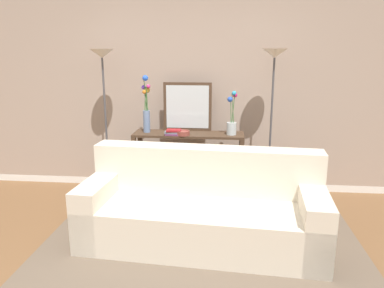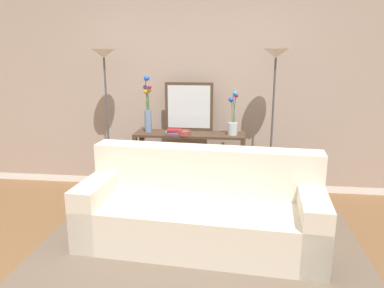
{
  "view_description": "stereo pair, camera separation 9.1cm",
  "coord_description": "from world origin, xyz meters",
  "px_view_note": "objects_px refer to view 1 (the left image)",
  "views": [
    {
      "loc": [
        0.54,
        -2.47,
        1.8
      ],
      "look_at": [
        0.17,
        1.34,
        0.84
      ],
      "focal_mm": 34.91,
      "sensor_mm": 36.0,
      "label": 1
    },
    {
      "loc": [
        0.64,
        -2.46,
        1.8
      ],
      "look_at": [
        0.17,
        1.34,
        0.84
      ],
      "focal_mm": 34.91,
      "sensor_mm": 36.0,
      "label": 2
    }
  ],
  "objects_px": {
    "couch": "(203,211)",
    "book_row_under_console": "(163,192)",
    "console_table": "(189,153)",
    "floor_lamp_right": "(273,84)",
    "vase_tall_flowers": "(146,109)",
    "book_stack": "(173,132)",
    "wall_mirror": "(187,107)",
    "vase_short_flowers": "(232,122)",
    "fruit_bowl": "(183,133)",
    "floor_lamp_left": "(104,83)"
  },
  "relations": [
    {
      "from": "book_stack",
      "to": "fruit_bowl",
      "type": "bearing_deg",
      "value": -4.73
    },
    {
      "from": "console_table",
      "to": "floor_lamp_right",
      "type": "relative_size",
      "value": 0.73
    },
    {
      "from": "console_table",
      "to": "vase_short_flowers",
      "type": "height_order",
      "value": "vase_short_flowers"
    },
    {
      "from": "couch",
      "to": "wall_mirror",
      "type": "height_order",
      "value": "wall_mirror"
    },
    {
      "from": "couch",
      "to": "book_row_under_console",
      "type": "bearing_deg",
      "value": 117.7
    },
    {
      "from": "floor_lamp_right",
      "to": "floor_lamp_left",
      "type": "bearing_deg",
      "value": -180.0
    },
    {
      "from": "console_table",
      "to": "floor_lamp_left",
      "type": "xyz_separation_m",
      "value": [
        -1.0,
        -0.08,
        0.86
      ]
    },
    {
      "from": "wall_mirror",
      "to": "vase_tall_flowers",
      "type": "distance_m",
      "value": 0.51
    },
    {
      "from": "floor_lamp_left",
      "to": "book_row_under_console",
      "type": "xyz_separation_m",
      "value": [
        0.67,
        0.08,
        -1.37
      ]
    },
    {
      "from": "couch",
      "to": "console_table",
      "type": "distance_m",
      "value": 1.17
    },
    {
      "from": "console_table",
      "to": "fruit_bowl",
      "type": "relative_size",
      "value": 8.17
    },
    {
      "from": "vase_tall_flowers",
      "to": "wall_mirror",
      "type": "bearing_deg",
      "value": 16.2
    },
    {
      "from": "vase_tall_flowers",
      "to": "vase_short_flowers",
      "type": "relative_size",
      "value": 1.33
    },
    {
      "from": "wall_mirror",
      "to": "vase_tall_flowers",
      "type": "relative_size",
      "value": 0.86
    },
    {
      "from": "floor_lamp_left",
      "to": "book_stack",
      "type": "xyz_separation_m",
      "value": [
        0.83,
        -0.03,
        -0.57
      ]
    },
    {
      "from": "floor_lamp_left",
      "to": "fruit_bowl",
      "type": "xyz_separation_m",
      "value": [
        0.94,
        -0.04,
        -0.57
      ]
    },
    {
      "from": "floor_lamp_right",
      "to": "fruit_bowl",
      "type": "bearing_deg",
      "value": -177.91
    },
    {
      "from": "book_stack",
      "to": "book_row_under_console",
      "type": "relative_size",
      "value": 0.46
    },
    {
      "from": "book_row_under_console",
      "to": "book_stack",
      "type": "bearing_deg",
      "value": -33.22
    },
    {
      "from": "console_table",
      "to": "vase_tall_flowers",
      "type": "xyz_separation_m",
      "value": [
        -0.51,
        0.01,
        0.54
      ]
    },
    {
      "from": "book_row_under_console",
      "to": "floor_lamp_left",
      "type": "bearing_deg",
      "value": -173.5
    },
    {
      "from": "fruit_bowl",
      "to": "book_stack",
      "type": "distance_m",
      "value": 0.11
    },
    {
      "from": "floor_lamp_right",
      "to": "book_stack",
      "type": "height_order",
      "value": "floor_lamp_right"
    },
    {
      "from": "vase_tall_flowers",
      "to": "book_row_under_console",
      "type": "height_order",
      "value": "vase_tall_flowers"
    },
    {
      "from": "floor_lamp_left",
      "to": "vase_short_flowers",
      "type": "height_order",
      "value": "floor_lamp_left"
    },
    {
      "from": "vase_short_flowers",
      "to": "vase_tall_flowers",
      "type": "bearing_deg",
      "value": 177.72
    },
    {
      "from": "floor_lamp_right",
      "to": "vase_tall_flowers",
      "type": "height_order",
      "value": "floor_lamp_right"
    },
    {
      "from": "vase_short_flowers",
      "to": "wall_mirror",
      "type": "bearing_deg",
      "value": 161.54
    },
    {
      "from": "wall_mirror",
      "to": "book_stack",
      "type": "distance_m",
      "value": 0.4
    },
    {
      "from": "console_table",
      "to": "floor_lamp_left",
      "type": "height_order",
      "value": "floor_lamp_left"
    },
    {
      "from": "book_row_under_console",
      "to": "floor_lamp_right",
      "type": "bearing_deg",
      "value": -3.36
    },
    {
      "from": "floor_lamp_right",
      "to": "couch",
      "type": "bearing_deg",
      "value": -124.73
    },
    {
      "from": "vase_tall_flowers",
      "to": "fruit_bowl",
      "type": "relative_size",
      "value": 4.23
    },
    {
      "from": "vase_tall_flowers",
      "to": "book_stack",
      "type": "bearing_deg",
      "value": -18.48
    },
    {
      "from": "book_stack",
      "to": "book_row_under_console",
      "type": "height_order",
      "value": "book_stack"
    },
    {
      "from": "vase_tall_flowers",
      "to": "book_stack",
      "type": "height_order",
      "value": "vase_tall_flowers"
    },
    {
      "from": "couch",
      "to": "floor_lamp_right",
      "type": "relative_size",
      "value": 1.26
    },
    {
      "from": "couch",
      "to": "vase_short_flowers",
      "type": "bearing_deg",
      "value": 76.29
    },
    {
      "from": "couch",
      "to": "fruit_bowl",
      "type": "height_order",
      "value": "same"
    },
    {
      "from": "vase_short_flowers",
      "to": "book_row_under_console",
      "type": "distance_m",
      "value": 1.25
    },
    {
      "from": "vase_tall_flowers",
      "to": "vase_short_flowers",
      "type": "distance_m",
      "value": 1.04
    },
    {
      "from": "floor_lamp_right",
      "to": "vase_short_flowers",
      "type": "relative_size",
      "value": 3.48
    },
    {
      "from": "vase_short_flowers",
      "to": "fruit_bowl",
      "type": "height_order",
      "value": "vase_short_flowers"
    },
    {
      "from": "couch",
      "to": "wall_mirror",
      "type": "distance_m",
      "value": 1.52
    },
    {
      "from": "wall_mirror",
      "to": "vase_tall_flowers",
      "type": "height_order",
      "value": "vase_tall_flowers"
    },
    {
      "from": "floor_lamp_left",
      "to": "vase_tall_flowers",
      "type": "xyz_separation_m",
      "value": [
        0.48,
        0.09,
        -0.32
      ]
    },
    {
      "from": "couch",
      "to": "book_stack",
      "type": "bearing_deg",
      "value": 112.83
    },
    {
      "from": "floor_lamp_left",
      "to": "book_row_under_console",
      "type": "distance_m",
      "value": 1.53
    },
    {
      "from": "couch",
      "to": "floor_lamp_left",
      "type": "xyz_separation_m",
      "value": [
        -1.25,
        1.03,
        1.11
      ]
    },
    {
      "from": "vase_tall_flowers",
      "to": "floor_lamp_right",
      "type": "bearing_deg",
      "value": -3.35
    }
  ]
}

